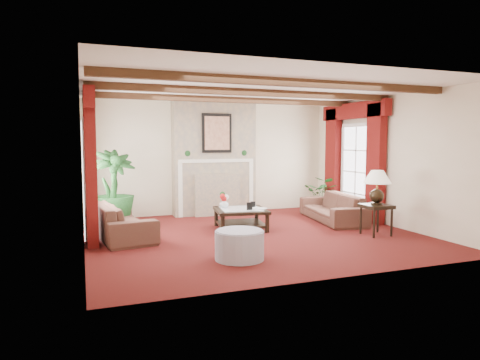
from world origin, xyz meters
name	(u,v)px	position (x,y,z in m)	size (l,w,h in m)	color
floor	(254,235)	(0.00, 0.00, 0.00)	(6.00, 6.00, 0.00)	#450C0D
ceiling	(255,89)	(0.00, 0.00, 2.70)	(6.00, 6.00, 0.00)	white
back_wall	(212,158)	(0.00, 2.75, 1.35)	(6.00, 0.02, 2.70)	beige
left_wall	(82,166)	(-3.00, 0.00, 1.35)	(0.02, 5.50, 2.70)	beige
right_wall	(387,161)	(3.00, 0.00, 1.35)	(0.02, 5.50, 2.70)	beige
ceiling_beams	(255,93)	(0.00, 0.00, 2.64)	(6.00, 3.00, 0.12)	#331D10
fireplace	(214,102)	(0.00, 2.55, 2.70)	(2.00, 0.52, 2.70)	tan
french_door_left	(82,120)	(-2.97, 1.00, 2.13)	(0.10, 1.10, 2.16)	white
french_door_right	(358,125)	(2.97, 1.00, 2.13)	(0.10, 1.10, 2.16)	white
curtains_left	(88,97)	(-2.86, 1.00, 2.55)	(0.20, 2.40, 2.55)	#510C0A
curtains_right	(354,106)	(2.86, 1.00, 2.55)	(0.20, 2.40, 2.55)	#510C0A
sofa_left	(121,214)	(-2.36, 0.75, 0.42)	(0.91, 2.20, 0.83)	#3B101F
sofa_right	(332,203)	(2.17, 0.74, 0.40)	(0.92, 2.13, 0.80)	#3B101F
potted_palm	(113,206)	(-2.42, 1.67, 0.44)	(1.35, 1.79, 0.89)	black
small_plant	(322,199)	(2.52, 1.74, 0.35)	(1.21, 1.20, 0.70)	black
coffee_table	(241,219)	(-0.05, 0.60, 0.20)	(0.99, 0.99, 0.41)	black
side_table	(376,220)	(2.13, -0.80, 0.29)	(0.49, 0.49, 0.58)	black
ottoman	(240,245)	(-0.85, -1.49, 0.21)	(0.73, 0.73, 0.43)	#8F8DA0
table_lamp	(377,187)	(2.13, -0.80, 0.91)	(0.52, 0.52, 0.66)	black
flower_vase	(224,203)	(-0.32, 0.83, 0.50)	(0.23, 0.24, 0.19)	silver
book	(257,202)	(0.22, 0.40, 0.55)	(0.18, 0.15, 0.29)	black
photo_frame_a	(250,206)	(0.05, 0.37, 0.49)	(0.12, 0.02, 0.16)	black
photo_frame_b	(253,205)	(0.26, 0.69, 0.47)	(0.10, 0.02, 0.13)	black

